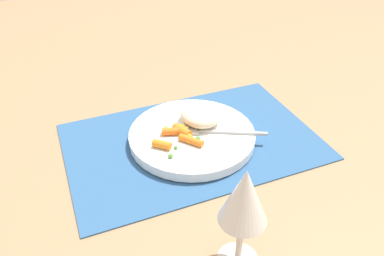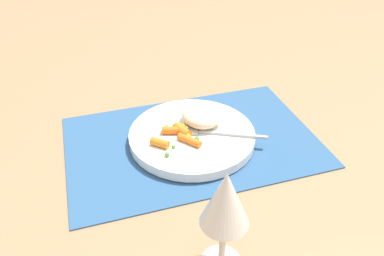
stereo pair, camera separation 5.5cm
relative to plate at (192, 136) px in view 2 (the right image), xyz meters
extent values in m
plane|color=#997551|center=(0.00, 0.00, -0.02)|extent=(2.40, 2.40, 0.00)
cube|color=#2D5684|center=(0.00, 0.00, -0.01)|extent=(0.51, 0.33, 0.01)
cylinder|color=white|center=(0.00, 0.00, 0.00)|extent=(0.26, 0.26, 0.02)
ellipsoid|color=beige|center=(-0.03, -0.03, 0.03)|extent=(0.08, 0.09, 0.04)
cylinder|color=orange|center=(0.02, 0.03, 0.02)|extent=(0.04, 0.05, 0.01)
cylinder|color=orange|center=(0.02, 0.01, 0.02)|extent=(0.01, 0.05, 0.01)
cylinder|color=orange|center=(0.02, 0.00, 0.02)|extent=(0.03, 0.05, 0.02)
cylinder|color=orange|center=(0.03, -0.01, 0.02)|extent=(0.06, 0.03, 0.02)
cylinder|color=orange|center=(0.07, 0.03, 0.02)|extent=(0.04, 0.04, 0.02)
sphere|color=#549141|center=(0.04, -0.01, 0.01)|extent=(0.01, 0.01, 0.01)
sphere|color=#5BA737|center=(0.05, -0.03, 0.01)|extent=(0.01, 0.01, 0.01)
sphere|color=green|center=(0.01, 0.01, 0.01)|extent=(0.01, 0.01, 0.01)
sphere|color=green|center=(0.00, -0.03, 0.01)|extent=(0.01, 0.01, 0.01)
sphere|color=#57A431|center=(0.05, -0.02, 0.01)|extent=(0.01, 0.01, 0.01)
sphere|color=green|center=(0.00, 0.03, 0.01)|extent=(0.01, 0.01, 0.01)
sphere|color=#599C3C|center=(0.07, 0.06, 0.01)|extent=(0.01, 0.01, 0.01)
sphere|color=#49913B|center=(0.02, -0.03, 0.01)|extent=(0.01, 0.01, 0.01)
sphere|color=#3F9234|center=(0.02, 0.02, 0.01)|extent=(0.01, 0.01, 0.01)
sphere|color=green|center=(0.00, 0.03, 0.01)|extent=(0.01, 0.01, 0.01)
sphere|color=#59A43F|center=(0.05, 0.04, 0.01)|extent=(0.01, 0.01, 0.01)
sphere|color=#469530|center=(0.01, -0.01, 0.01)|extent=(0.01, 0.01, 0.01)
cube|color=#BABABA|center=(0.01, 0.00, 0.01)|extent=(0.05, 0.03, 0.01)
cube|color=#BABABA|center=(-0.07, 0.04, 0.01)|extent=(0.13, 0.07, 0.01)
cylinder|color=silver|center=(0.05, 0.29, 0.03)|extent=(0.01, 0.01, 0.09)
cone|color=silver|center=(0.05, 0.29, 0.12)|extent=(0.07, 0.07, 0.09)
camera|label=1|loc=(0.24, 0.59, 0.47)|focal=35.91mm
camera|label=2|loc=(0.19, 0.61, 0.47)|focal=35.91mm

